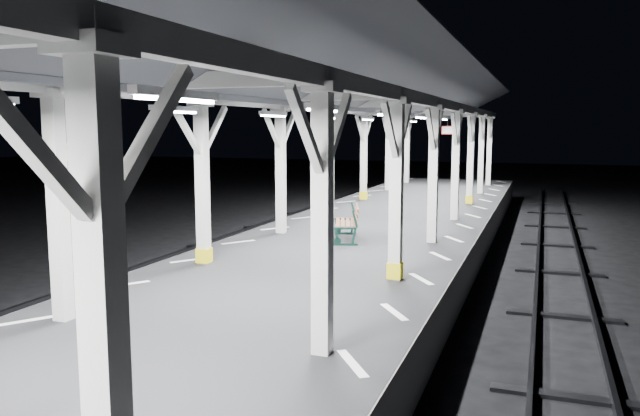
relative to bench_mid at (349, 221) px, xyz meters
The scene contains 8 objects.
ground 5.82m from the bench_mid, 90.01° to the right, with size 120.00×120.00×0.00m, color black.
platform 5.72m from the bench_mid, 90.01° to the right, with size 6.00×50.00×1.00m, color black.
hazard_stripes_left 6.16m from the bench_mid, 113.49° to the right, with size 1.00×48.00×0.01m, color silver.
hazard_stripes_right 6.16m from the bench_mid, 66.52° to the right, with size 1.00×48.00×0.01m, color silver.
track_left 7.66m from the bench_mid, 131.57° to the right, with size 2.20×60.00×0.16m.
track_right 7.66m from the bench_mid, 48.43° to the right, with size 2.20×60.00×0.16m.
canopy 6.45m from the bench_mid, 90.00° to the right, with size 5.40×49.00×4.65m.
bench_mid is the anchor object (origin of this frame).
Camera 1 is at (4.49, -9.02, 3.79)m, focal length 35.00 mm.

